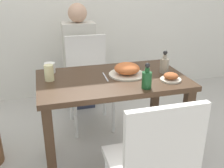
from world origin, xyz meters
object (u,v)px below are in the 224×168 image
(side_plate, at_px, (171,77))
(juice_glass, at_px, (49,73))
(condiment_bottle, at_px, (164,64))
(chair_far, at_px, (89,77))
(chair_near, at_px, (153,163))
(sauce_bottle, at_px, (147,79))
(person_figure, at_px, (80,58))
(drink_cup, at_px, (50,68))
(food_plate, at_px, (127,70))

(side_plate, distance_m, juice_glass, 0.84)
(juice_glass, height_order, condiment_bottle, condiment_bottle)
(chair_far, distance_m, juice_glass, 0.81)
(chair_near, xyz_separation_m, sauce_bottle, (0.12, 0.42, 0.31))
(condiment_bottle, bearing_deg, person_figure, 113.21)
(side_plate, bearing_deg, person_figure, 109.33)
(side_plate, relative_size, condiment_bottle, 0.85)
(chair_far, bearing_deg, side_plate, -64.18)
(chair_far, relative_size, person_figure, 0.76)
(drink_cup, xyz_separation_m, juice_glass, (-0.01, -0.17, 0.02))
(chair_far, bearing_deg, drink_cup, -127.89)
(drink_cup, height_order, person_figure, person_figure)
(chair_far, xyz_separation_m, side_plate, (0.42, -0.87, 0.27))
(juice_glass, height_order, person_figure, person_figure)
(chair_near, relative_size, drink_cup, 11.04)
(side_plate, distance_m, condiment_bottle, 0.17)
(chair_near, distance_m, juice_glass, 0.91)
(side_plate, distance_m, sauce_bottle, 0.23)
(chair_far, height_order, person_figure, person_figure)
(drink_cup, bearing_deg, sauce_bottle, -38.83)
(food_plate, distance_m, person_figure, 1.12)
(condiment_bottle, bearing_deg, food_plate, 176.74)
(juice_glass, distance_m, condiment_bottle, 0.84)
(juice_glass, bearing_deg, sauce_bottle, -27.03)
(chair_far, height_order, condiment_bottle, condiment_bottle)
(condiment_bottle, bearing_deg, chair_near, -118.60)
(chair_far, xyz_separation_m, food_plate, (0.16, -0.69, 0.29))
(chair_near, bearing_deg, sauce_bottle, -106.28)
(condiment_bottle, bearing_deg, sauce_bottle, -134.29)
(food_plate, relative_size, juice_glass, 2.36)
(sauce_bottle, bearing_deg, juice_glass, 152.97)
(drink_cup, bearing_deg, person_figure, 68.17)
(person_figure, bearing_deg, food_plate, -80.28)
(condiment_bottle, relative_size, person_figure, 0.14)
(chair_near, height_order, side_plate, chair_near)
(chair_far, height_order, drink_cup, chair_far)
(chair_near, relative_size, sauce_bottle, 5.27)
(person_figure, bearing_deg, juice_glass, -109.21)
(side_plate, xyz_separation_m, drink_cup, (-0.79, 0.39, 0.01))
(side_plate, relative_size, person_figure, 0.12)
(food_plate, height_order, person_figure, person_figure)
(chair_near, bearing_deg, chair_far, -86.49)
(drink_cup, relative_size, juice_glass, 0.72)
(juice_glass, distance_m, sauce_bottle, 0.67)
(food_plate, height_order, condiment_bottle, condiment_bottle)
(sauce_bottle, bearing_deg, side_plate, 20.64)
(sauce_bottle, xyz_separation_m, person_figure, (-0.23, 1.34, -0.23))
(sauce_bottle, bearing_deg, person_figure, 99.70)
(drink_cup, relative_size, condiment_bottle, 0.48)
(chair_near, distance_m, person_figure, 1.77)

